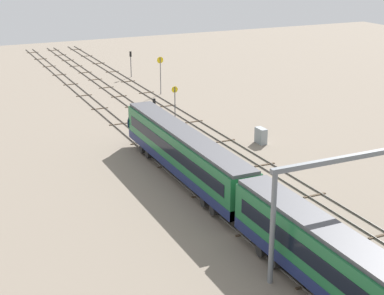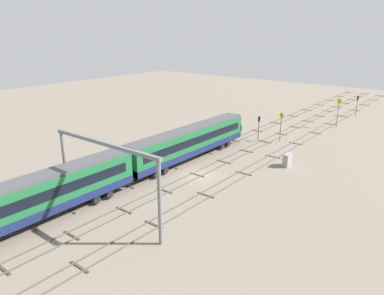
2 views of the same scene
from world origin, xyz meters
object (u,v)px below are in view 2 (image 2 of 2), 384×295
object	(u,v)px
signal_light_trackside_departure	(357,103)
speed_sign_mid_trackside	(338,109)
speed_sign_near_foreground	(281,123)
signal_light_trackside_approach	(259,125)
relay_cabinet	(287,160)
overhead_gantry	(105,164)

from	to	relation	value
signal_light_trackside_departure	speed_sign_mid_trackside	bearing A→B (deg)	179.99
speed_sign_near_foreground	signal_light_trackside_approach	bearing A→B (deg)	114.44
signal_light_trackside_approach	relay_cabinet	world-z (taller)	signal_light_trackside_approach
speed_sign_mid_trackside	relay_cabinet	distance (m)	26.88
overhead_gantry	signal_light_trackside_departure	size ratio (longest dim) A/B	3.36
signal_light_trackside_departure	signal_light_trackside_approach	bearing A→B (deg)	165.71
signal_light_trackside_approach	relay_cabinet	distance (m)	13.35
overhead_gantry	relay_cabinet	bearing A→B (deg)	-16.66
overhead_gantry	relay_cabinet	distance (m)	27.25
signal_light_trackside_approach	overhead_gantry	bearing A→B (deg)	-176.85
relay_cabinet	speed_sign_mid_trackside	bearing A→B (deg)	3.50
speed_sign_mid_trackside	signal_light_trackside_departure	world-z (taller)	speed_sign_mid_trackside
overhead_gantry	signal_light_trackside_departure	world-z (taller)	overhead_gantry
speed_sign_near_foreground	signal_light_trackside_departure	world-z (taller)	speed_sign_near_foreground
signal_light_trackside_departure	overhead_gantry	bearing A→B (deg)	174.77
speed_sign_near_foreground	overhead_gantry	bearing A→B (deg)	177.64
speed_sign_mid_trackside	signal_light_trackside_approach	bearing A→B (deg)	155.67
overhead_gantry	speed_sign_near_foreground	distance (m)	36.42
signal_light_trackside_departure	relay_cabinet	xyz separation A→B (m)	(-40.30, -1.63, -2.00)
signal_light_trackside_approach	speed_sign_near_foreground	bearing A→B (deg)	-65.56
speed_sign_mid_trackside	signal_light_trackside_approach	distance (m)	19.32
speed_sign_near_foreground	relay_cabinet	distance (m)	12.52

